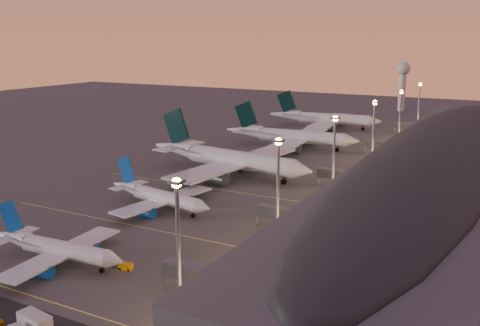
{
  "coord_description": "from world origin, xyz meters",
  "views": [
    {
      "loc": [
        84.21,
        -108.22,
        47.68
      ],
      "look_at": [
        2.0,
        45.0,
        7.0
      ],
      "focal_mm": 40.0,
      "sensor_mm": 36.0,
      "label": 1
    }
  ],
  "objects_px": {
    "airliner_wide_far": "(324,118)",
    "baggage_tug_a": "(107,263)",
    "airliner_narrow_south": "(55,248)",
    "baggage_tug_b": "(124,266)",
    "airliner_narrow_north": "(158,196)",
    "catering_truck_a": "(37,326)",
    "radar_tower": "(403,78)",
    "airliner_wide_mid": "(290,136)",
    "airliner_wide_near": "(227,158)"
  },
  "relations": [
    {
      "from": "airliner_wide_mid",
      "to": "catering_truck_a",
      "type": "height_order",
      "value": "airliner_wide_mid"
    },
    {
      "from": "airliner_narrow_south",
      "to": "airliner_narrow_north",
      "type": "bearing_deg",
      "value": 90.92
    },
    {
      "from": "airliner_wide_far",
      "to": "catering_truck_a",
      "type": "distance_m",
      "value": 224.03
    },
    {
      "from": "airliner_wide_near",
      "to": "airliner_wide_mid",
      "type": "distance_m",
      "value": 55.09
    },
    {
      "from": "airliner_narrow_north",
      "to": "catering_truck_a",
      "type": "bearing_deg",
      "value": -60.66
    },
    {
      "from": "airliner_narrow_north",
      "to": "baggage_tug_a",
      "type": "relative_size",
      "value": 11.2
    },
    {
      "from": "airliner_narrow_south",
      "to": "catering_truck_a",
      "type": "height_order",
      "value": "airliner_narrow_south"
    },
    {
      "from": "airliner_wide_near",
      "to": "catering_truck_a",
      "type": "relative_size",
      "value": 9.78
    },
    {
      "from": "airliner_wide_far",
      "to": "radar_tower",
      "type": "relative_size",
      "value": 1.9
    },
    {
      "from": "airliner_wide_far",
      "to": "baggage_tug_b",
      "type": "xyz_separation_m",
      "value": [
        24.66,
        -194.83,
        -4.53
      ]
    },
    {
      "from": "airliner_wide_mid",
      "to": "radar_tower",
      "type": "distance_m",
      "value": 152.85
    },
    {
      "from": "airliner_wide_far",
      "to": "catering_truck_a",
      "type": "height_order",
      "value": "airliner_wide_far"
    },
    {
      "from": "airliner_narrow_north",
      "to": "airliner_wide_mid",
      "type": "height_order",
      "value": "airliner_wide_mid"
    },
    {
      "from": "airliner_narrow_south",
      "to": "radar_tower",
      "type": "relative_size",
      "value": 1.11
    },
    {
      "from": "baggage_tug_a",
      "to": "airliner_narrow_north",
      "type": "bearing_deg",
      "value": 126.05
    },
    {
      "from": "airliner_wide_far",
      "to": "airliner_narrow_south",
      "type": "bearing_deg",
      "value": -91.97
    },
    {
      "from": "baggage_tug_a",
      "to": "baggage_tug_b",
      "type": "bearing_deg",
      "value": 18.29
    },
    {
      "from": "airliner_wide_far",
      "to": "baggage_tug_a",
      "type": "distance_m",
      "value": 196.15
    },
    {
      "from": "baggage_tug_a",
      "to": "baggage_tug_b",
      "type": "height_order",
      "value": "baggage_tug_b"
    },
    {
      "from": "airliner_narrow_north",
      "to": "baggage_tug_b",
      "type": "distance_m",
      "value": 41.43
    },
    {
      "from": "airliner_wide_near",
      "to": "baggage_tug_b",
      "type": "relative_size",
      "value": 15.8
    },
    {
      "from": "airliner_wide_far",
      "to": "radar_tower",
      "type": "xyz_separation_m",
      "value": [
        21.94,
        92.32,
        16.78
      ]
    },
    {
      "from": "airliner_narrow_south",
      "to": "baggage_tug_b",
      "type": "distance_m",
      "value": 16.04
    },
    {
      "from": "airliner_wide_near",
      "to": "baggage_tug_a",
      "type": "height_order",
      "value": "airliner_wide_near"
    },
    {
      "from": "radar_tower",
      "to": "baggage_tug_a",
      "type": "xyz_separation_m",
      "value": [
        -1.69,
        -287.36,
        -21.43
      ]
    },
    {
      "from": "airliner_narrow_north",
      "to": "airliner_wide_mid",
      "type": "bearing_deg",
      "value": 100.29
    },
    {
      "from": "radar_tower",
      "to": "catering_truck_a",
      "type": "height_order",
      "value": "radar_tower"
    },
    {
      "from": "airliner_narrow_south",
      "to": "airliner_narrow_north",
      "type": "distance_m",
      "value": 41.58
    },
    {
      "from": "airliner_narrow_north",
      "to": "airliner_wide_far",
      "type": "distance_m",
      "value": 157.94
    },
    {
      "from": "airliner_wide_far",
      "to": "baggage_tug_a",
      "type": "relative_size",
      "value": 17.96
    },
    {
      "from": "airliner_narrow_north",
      "to": "baggage_tug_a",
      "type": "height_order",
      "value": "airliner_narrow_north"
    },
    {
      "from": "baggage_tug_b",
      "to": "catering_truck_a",
      "type": "relative_size",
      "value": 0.62
    },
    {
      "from": "airliner_wide_far",
      "to": "catering_truck_a",
      "type": "relative_size",
      "value": 8.72
    },
    {
      "from": "airliner_narrow_south",
      "to": "baggage_tug_a",
      "type": "bearing_deg",
      "value": 17.94
    },
    {
      "from": "airliner_narrow_north",
      "to": "catering_truck_a",
      "type": "xyz_separation_m",
      "value": [
        23.14,
        -64.25,
        -1.78
      ]
    },
    {
      "from": "radar_tower",
      "to": "airliner_wide_mid",
      "type": "bearing_deg",
      "value": -96.41
    },
    {
      "from": "airliner_wide_near",
      "to": "airliner_wide_mid",
      "type": "xyz_separation_m",
      "value": [
        1.18,
        55.07,
        -0.59
      ]
    },
    {
      "from": "airliner_wide_near",
      "to": "baggage_tug_a",
      "type": "bearing_deg",
      "value": -70.88
    },
    {
      "from": "radar_tower",
      "to": "baggage_tug_b",
      "type": "distance_m",
      "value": 287.95
    },
    {
      "from": "airliner_narrow_south",
      "to": "baggage_tug_a",
      "type": "xyz_separation_m",
      "value": [
        10.76,
        4.22,
        -2.88
      ]
    },
    {
      "from": "baggage_tug_b",
      "to": "baggage_tug_a",
      "type": "bearing_deg",
      "value": 172.62
    },
    {
      "from": "baggage_tug_b",
      "to": "catering_truck_a",
      "type": "bearing_deg",
      "value": -90.21
    },
    {
      "from": "airliner_narrow_north",
      "to": "baggage_tug_b",
      "type": "relative_size",
      "value": 8.79
    },
    {
      "from": "baggage_tug_b",
      "to": "catering_truck_a",
      "type": "xyz_separation_m",
      "value": [
        4.78,
        -27.23,
        1.22
      ]
    },
    {
      "from": "airliner_narrow_south",
      "to": "airliner_narrow_north",
      "type": "xyz_separation_m",
      "value": [
        -3.2,
        41.46,
        0.25
      ]
    },
    {
      "from": "airliner_narrow_south",
      "to": "radar_tower",
      "type": "height_order",
      "value": "radar_tower"
    },
    {
      "from": "airliner_wide_mid",
      "to": "baggage_tug_b",
      "type": "xyz_separation_m",
      "value": [
        19.69,
        -136.17,
        -4.56
      ]
    },
    {
      "from": "airliner_narrow_north",
      "to": "baggage_tug_a",
      "type": "bearing_deg",
      "value": -59.93
    },
    {
      "from": "airliner_wide_near",
      "to": "airliner_wide_far",
      "type": "height_order",
      "value": "airliner_wide_near"
    },
    {
      "from": "baggage_tug_b",
      "to": "catering_truck_a",
      "type": "height_order",
      "value": "catering_truck_a"
    }
  ]
}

